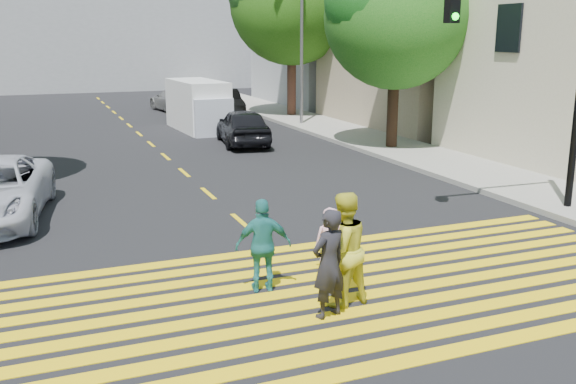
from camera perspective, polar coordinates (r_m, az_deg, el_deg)
ground at (r=9.96m, az=6.54°, el=-11.70°), size 120.00×120.00×0.00m
sidewalk_right at (r=26.58m, az=7.49°, el=4.53°), size 3.00×60.00×0.15m
crosswalk at (r=11.00m, az=3.37°, el=-9.07°), size 13.40×5.30×0.01m
lane_line at (r=30.99m, az=-13.53°, el=5.43°), size 0.12×34.40×0.01m
building_right_tan at (r=33.13m, az=14.47°, el=14.57°), size 10.00×10.00×10.00m
building_right_grey at (r=42.55m, az=5.49°, el=14.64°), size 10.00×10.00×10.00m
backdrop_block at (r=56.09m, az=-17.89°, el=14.85°), size 30.00×8.00×12.00m
tree_right_near at (r=24.66m, az=9.74°, el=15.80°), size 6.05×5.57×7.75m
pedestrian_man at (r=9.87m, az=3.64°, el=-6.40°), size 0.73×0.59×1.74m
pedestrian_woman at (r=10.33m, az=4.88°, el=-5.11°), size 1.04×0.88×1.88m
pedestrian_child at (r=11.95m, az=3.78°, el=-4.19°), size 0.63×0.46×1.19m
pedestrian_extra at (r=10.88m, az=-2.20°, el=-4.78°), size 1.01×0.58×1.62m
dark_car_near at (r=25.85m, az=-4.03°, el=5.83°), size 2.31×4.51×1.47m
silver_car at (r=38.13m, az=-10.10°, el=8.06°), size 2.42×4.68×1.30m
dark_car_parked at (r=35.24m, az=-5.69°, el=7.89°), size 1.98×4.57×1.46m
white_van at (r=29.99m, az=-7.90°, el=7.49°), size 2.06×4.91×2.28m
traffic_signal at (r=16.17m, az=21.99°, el=10.94°), size 3.96×0.35×5.80m
street_lamp at (r=30.94m, az=0.94°, el=14.67°), size 1.89×0.38×8.33m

